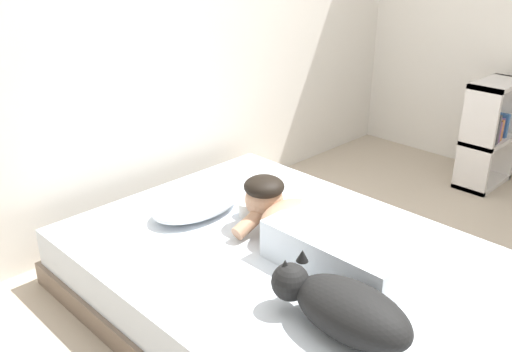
# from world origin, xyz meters

# --- Properties ---
(ground_plane) EXTENTS (12.83, 12.83, 0.00)m
(ground_plane) POSITION_xyz_m (0.00, 0.00, 0.00)
(ground_plane) COLOR tan
(back_wall) EXTENTS (4.41, 0.12, 2.50)m
(back_wall) POSITION_xyz_m (-0.00, 1.36, 1.25)
(back_wall) COLOR silver
(back_wall) RESTS_ON ground
(bed) EXTENTS (1.53, 2.10, 0.32)m
(bed) POSITION_xyz_m (-0.18, 0.12, 0.16)
(bed) COLOR #726051
(bed) RESTS_ON ground
(pillow) EXTENTS (0.52, 0.32, 0.11)m
(pillow) POSITION_xyz_m (-0.23, 0.72, 0.37)
(pillow) COLOR silver
(pillow) RESTS_ON bed
(person_lying) EXTENTS (0.43, 0.92, 0.27)m
(person_lying) POSITION_xyz_m (-0.09, 0.01, 0.42)
(person_lying) COLOR silver
(person_lying) RESTS_ON bed
(dog) EXTENTS (0.26, 0.57, 0.21)m
(dog) POSITION_xyz_m (-0.45, -0.39, 0.42)
(dog) COLOR black
(dog) RESTS_ON bed
(coffee_cup) EXTENTS (0.12, 0.09, 0.07)m
(coffee_cup) POSITION_xyz_m (-0.07, 0.51, 0.35)
(coffee_cup) COLOR white
(coffee_cup) RESTS_ON bed
(cell_phone) EXTENTS (0.07, 0.14, 0.01)m
(cell_phone) POSITION_xyz_m (-0.02, -0.07, 0.32)
(cell_phone) COLOR black
(cell_phone) RESTS_ON bed
(bookshelf) EXTENTS (0.45, 0.24, 0.75)m
(bookshelf) POSITION_xyz_m (1.89, 0.11, 0.39)
(bookshelf) COLOR silver
(bookshelf) RESTS_ON ground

